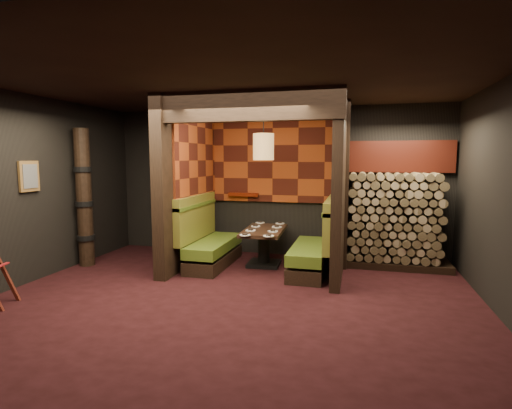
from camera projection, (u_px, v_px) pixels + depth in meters
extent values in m
cube|color=black|center=(232.00, 302.00, 5.29)|extent=(6.50, 5.50, 0.02)
cube|color=black|center=(230.00, 80.00, 4.96)|extent=(6.50, 5.50, 0.02)
cube|color=black|center=(275.00, 182.00, 7.78)|extent=(6.50, 0.02, 2.85)
cube|color=black|center=(94.00, 234.00, 2.47)|extent=(6.50, 0.02, 2.85)
cube|color=black|center=(22.00, 190.00, 5.93)|extent=(0.02, 5.50, 2.85)
cube|color=black|center=(187.00, 185.00, 7.05)|extent=(0.20, 2.20, 2.85)
cube|color=black|center=(340.00, 187.00, 6.44)|extent=(0.15, 2.10, 2.85)
cube|color=black|center=(244.00, 106.00, 5.67)|extent=(2.85, 0.18, 0.44)
cube|color=#923713|center=(273.00, 162.00, 7.69)|extent=(2.40, 0.06, 1.55)
cube|color=#923713|center=(197.00, 160.00, 7.13)|extent=(0.04, 1.85, 1.45)
cube|color=#5E1607|center=(243.00, 194.00, 7.85)|extent=(0.60, 0.12, 0.07)
cube|color=black|center=(214.00, 259.00, 7.08)|extent=(0.55, 1.60, 0.22)
cube|color=#4B641B|center=(214.00, 245.00, 7.05)|extent=(0.55, 1.60, 0.18)
cube|color=olive|center=(196.00, 223.00, 7.08)|extent=(0.12, 1.60, 0.78)
cube|color=#4B641B|center=(196.00, 203.00, 7.04)|extent=(0.15, 1.60, 0.06)
cube|color=black|center=(309.00, 265.00, 6.66)|extent=(0.55, 1.60, 0.22)
cube|color=#4B641B|center=(309.00, 251.00, 6.63)|extent=(0.55, 1.60, 0.18)
cube|color=olive|center=(330.00, 228.00, 6.50)|extent=(0.12, 1.60, 0.78)
cube|color=#4B641B|center=(331.00, 207.00, 6.46)|extent=(0.15, 1.60, 0.06)
cube|color=black|center=(264.00, 264.00, 7.08)|extent=(0.58, 0.58, 0.06)
cylinder|color=black|center=(264.00, 249.00, 7.05)|extent=(0.20, 0.20, 0.59)
cube|color=#311C13|center=(264.00, 231.00, 7.01)|extent=(0.73, 1.26, 0.06)
cylinder|color=white|center=(245.00, 235.00, 6.43)|extent=(0.18, 0.18, 0.01)
cube|color=black|center=(245.00, 234.00, 6.43)|extent=(0.08, 0.11, 0.02)
cylinder|color=white|center=(269.00, 236.00, 6.35)|extent=(0.18, 0.18, 0.01)
cube|color=black|center=(269.00, 235.00, 6.35)|extent=(0.08, 0.11, 0.02)
cylinder|color=white|center=(251.00, 230.00, 6.84)|extent=(0.18, 0.18, 0.01)
cube|color=black|center=(251.00, 229.00, 6.84)|extent=(0.08, 0.11, 0.02)
cylinder|color=white|center=(273.00, 231.00, 6.76)|extent=(0.18, 0.18, 0.01)
cube|color=black|center=(273.00, 230.00, 6.76)|extent=(0.08, 0.11, 0.02)
cylinder|color=white|center=(256.00, 226.00, 7.25)|extent=(0.18, 0.18, 0.01)
cube|color=black|center=(256.00, 225.00, 7.25)|extent=(0.08, 0.11, 0.02)
cylinder|color=white|center=(277.00, 227.00, 7.17)|extent=(0.18, 0.18, 0.01)
cube|color=black|center=(277.00, 226.00, 7.17)|extent=(0.08, 0.11, 0.02)
cylinder|color=white|center=(260.00, 223.00, 7.66)|extent=(0.18, 0.18, 0.01)
cube|color=black|center=(260.00, 222.00, 7.66)|extent=(0.08, 0.11, 0.02)
cylinder|color=white|center=(280.00, 223.00, 7.59)|extent=(0.18, 0.18, 0.01)
cube|color=black|center=(280.00, 222.00, 7.58)|extent=(0.08, 0.11, 0.02)
cylinder|color=#9F743F|center=(263.00, 147.00, 6.79)|extent=(0.36, 0.36, 0.45)
sphere|color=#FFC672|center=(263.00, 147.00, 6.79)|extent=(0.18, 0.18, 0.18)
cylinder|color=black|center=(264.00, 117.00, 6.74)|extent=(0.02, 0.02, 0.54)
cube|color=brown|center=(29.00, 176.00, 5.99)|extent=(0.04, 0.36, 0.46)
cube|color=#3F3F3F|center=(30.00, 176.00, 5.99)|extent=(0.01, 0.27, 0.36)
cube|color=#4E1A11|center=(9.00, 280.00, 5.29)|extent=(0.29, 0.12, 0.64)
cylinder|color=black|center=(84.00, 198.00, 6.96)|extent=(0.26, 0.26, 2.40)
cylinder|color=black|center=(86.00, 237.00, 7.04)|extent=(0.31, 0.31, 0.09)
cylinder|color=black|center=(84.00, 204.00, 6.97)|extent=(0.31, 0.31, 0.09)
cylinder|color=black|center=(83.00, 169.00, 6.90)|extent=(0.31, 0.31, 0.09)
cube|color=black|center=(397.00, 263.00, 6.98)|extent=(1.73, 0.70, 0.12)
cube|color=olive|center=(399.00, 217.00, 6.89)|extent=(1.73, 0.70, 1.52)
cube|color=maroon|center=(400.00, 157.00, 7.08)|extent=(1.83, 0.10, 0.56)
cube|color=black|center=(346.00, 186.00, 6.67)|extent=(0.08, 0.08, 2.85)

